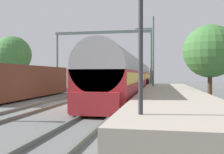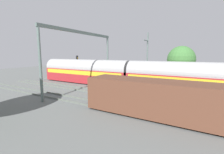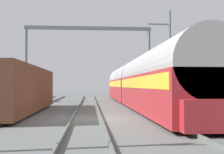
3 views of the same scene
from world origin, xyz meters
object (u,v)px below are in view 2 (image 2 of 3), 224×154
Objects in this scene: passenger_train at (129,74)px; catenary_gantry at (82,48)px; person_crossing at (112,78)px; railway_signal_far at (77,64)px; freight_car at (168,100)px.

passenger_train is 7.56m from catenary_gantry.
person_crossing is 8.02m from railway_signal_far.
railway_signal_far reaches higher than person_crossing.
freight_car is 7.51× the size of person_crossing.
person_crossing is 0.13× the size of catenary_gantry.
passenger_train is at bearing 38.83° from freight_car.
passenger_train is at bearing -99.34° from railway_signal_far.
railway_signal_far is (1.92, 11.66, 1.00)m from passenger_train.
catenary_gantry is at bearing -139.12° from person_crossing.
passenger_train is 7.13× the size of railway_signal_far.
catenary_gantry reaches higher than railway_signal_far.
freight_car is 15.07m from person_crossing.
person_crossing is at bearing 67.39° from passenger_train.
person_crossing is at bearing 46.51° from freight_car.
catenary_gantry is (-4.37, 4.92, 3.71)m from passenger_train.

